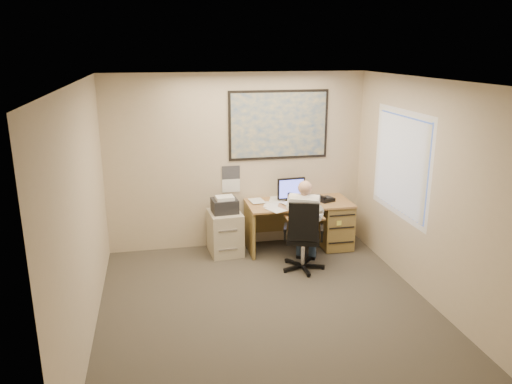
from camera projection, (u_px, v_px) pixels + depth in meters
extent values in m
cube|color=#3A352D|center=(269.00, 313.00, 5.94)|extent=(4.00, 4.50, 0.00)
cube|color=white|center=(271.00, 82.00, 5.19)|extent=(4.00, 4.50, 0.00)
cube|color=#C6B496|center=(237.00, 162.00, 7.68)|extent=(4.00, 0.00, 2.70)
cube|color=#C6B496|center=(345.00, 302.00, 3.45)|extent=(4.00, 0.00, 2.70)
cube|color=#C6B496|center=(83.00, 217.00, 5.18)|extent=(0.00, 4.50, 2.70)
cube|color=#C6B496|center=(433.00, 195.00, 5.95)|extent=(0.00, 4.50, 2.70)
cube|color=#AA7D49|center=(299.00, 203.00, 7.67)|extent=(1.60, 0.75, 0.03)
cube|color=olive|center=(334.00, 224.00, 7.89)|extent=(0.45, 0.70, 0.70)
cube|color=olive|center=(250.00, 230.00, 7.63)|extent=(0.04, 0.70, 0.70)
cube|color=olive|center=(293.00, 214.00, 8.08)|extent=(1.55, 0.03, 0.55)
cylinder|color=black|center=(291.00, 199.00, 7.79)|extent=(0.18, 0.18, 0.02)
cube|color=black|center=(291.00, 188.00, 7.72)|extent=(0.44, 0.07, 0.33)
cube|color=#505ADB|center=(292.00, 189.00, 7.69)|extent=(0.39, 0.03, 0.28)
cube|color=#AA7D49|center=(305.00, 217.00, 7.26)|extent=(0.55, 0.30, 0.02)
cube|color=beige|center=(305.00, 216.00, 7.25)|extent=(0.43, 0.14, 0.02)
cube|color=black|center=(326.00, 199.00, 7.73)|extent=(0.28, 0.26, 0.06)
cylinder|color=silver|center=(290.00, 200.00, 7.51)|extent=(0.08, 0.08, 0.18)
cylinder|color=white|center=(293.00, 198.00, 7.76)|extent=(0.07, 0.07, 0.09)
cube|color=white|center=(271.00, 203.00, 7.58)|extent=(0.60, 0.56, 0.02)
cube|color=#1E4C93|center=(279.00, 125.00, 7.63)|extent=(1.56, 0.03, 1.06)
cube|color=white|center=(231.00, 179.00, 7.73)|extent=(0.28, 0.01, 0.42)
cube|color=#B8AE94|center=(225.00, 233.00, 7.60)|extent=(0.51, 0.60, 0.66)
cube|color=black|center=(225.00, 206.00, 7.48)|extent=(0.40, 0.36, 0.21)
cube|color=white|center=(225.00, 198.00, 7.42)|extent=(0.28, 0.23, 0.05)
cylinder|color=silver|center=(303.00, 252.00, 7.08)|extent=(0.06, 0.06, 0.39)
cube|color=black|center=(303.00, 238.00, 7.02)|extent=(0.57, 0.57, 0.07)
cube|color=black|center=(313.00, 221.00, 6.74)|extent=(0.41, 0.18, 0.54)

